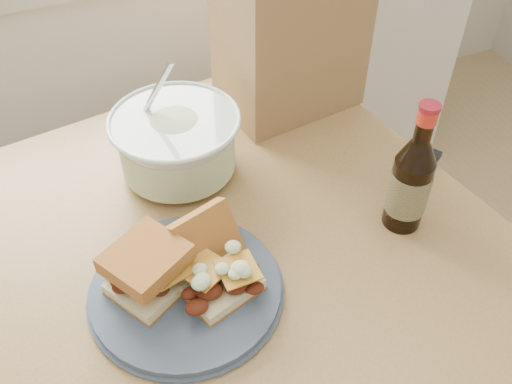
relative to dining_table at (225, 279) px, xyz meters
name	(u,v)px	position (x,y,z in m)	size (l,w,h in m)	color
cabinet_run	(82,89)	(-0.12, 0.99, -0.17)	(2.50, 0.64, 0.94)	white
dining_table	(225,279)	(0.00, 0.00, 0.00)	(1.03, 1.03, 0.75)	#AE8352
plate	(186,289)	(-0.09, -0.08, 0.12)	(0.30, 0.30, 0.02)	#415069
sandwich_left	(148,269)	(-0.14, -0.06, 0.17)	(0.15, 0.14, 0.08)	beige
sandwich_right	(214,264)	(-0.04, -0.08, 0.16)	(0.13, 0.18, 0.09)	beige
coleslaw_bowl	(177,145)	(-0.01, 0.20, 0.17)	(0.24, 0.24, 0.24)	white
beer_bottle	(410,182)	(0.30, -0.08, 0.20)	(0.07, 0.07, 0.25)	black
knife	(424,171)	(0.41, 0.01, 0.12)	(0.18, 0.12, 0.01)	silver
paper_bag	(291,26)	(0.27, 0.32, 0.29)	(0.28, 0.18, 0.36)	#926C46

